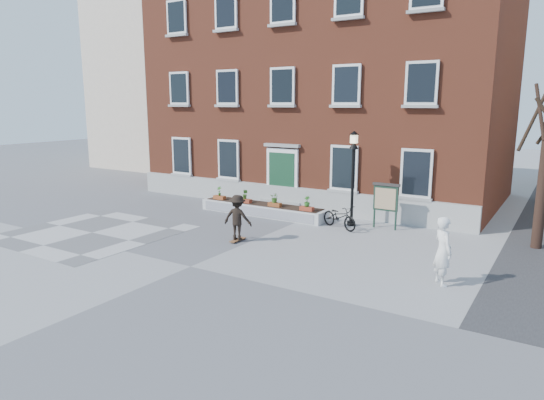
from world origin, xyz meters
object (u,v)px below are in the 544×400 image
Objects in this scene: lamp_post at (353,165)px; bystander at (443,251)px; notice_board at (386,198)px; bicycle at (339,217)px; skateboarder at (238,217)px.

bystander is at bearing -45.80° from lamp_post.
bicycle is at bearing -148.96° from notice_board.
lamp_post is at bearing 59.31° from skateboarder.
lamp_post reaches higher than skateboarder.
notice_board is at bearing -36.01° from bicycle.
lamp_post reaches higher than bystander.
lamp_post reaches higher than notice_board.
notice_board is at bearing 9.80° from lamp_post.
lamp_post is (0.22, 0.71, 2.05)m from bicycle.
bystander reaches higher than skateboarder.
lamp_post is 1.87m from notice_board.
bystander is 7.03m from lamp_post.
bystander is at bearing -3.81° from skateboarder.
notice_board is 6.13m from skateboarder.
lamp_post reaches higher than bicycle.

